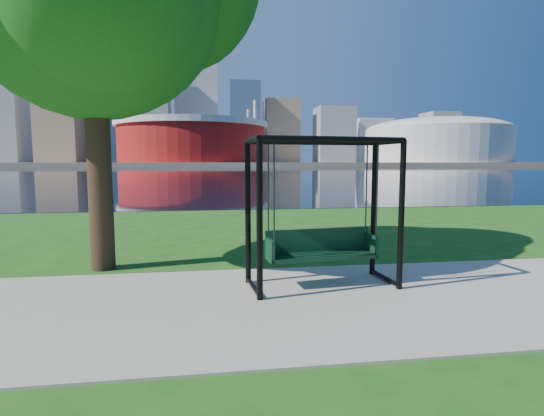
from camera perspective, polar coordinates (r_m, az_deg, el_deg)
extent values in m
plane|color=#1E5114|center=(6.94, 2.33, -11.34)|extent=(900.00, 900.00, 0.00)
cube|color=#9E937F|center=(6.47, 3.17, -12.53)|extent=(120.00, 4.00, 0.03)
cube|color=black|center=(108.52, -7.80, 5.02)|extent=(900.00, 180.00, 0.02)
cube|color=#937F60|center=(312.50, -8.25, 5.91)|extent=(900.00, 228.00, 2.00)
cylinder|color=maroon|center=(241.90, -10.62, 8.66)|extent=(80.00, 80.00, 22.00)
cylinder|color=silver|center=(242.52, -10.66, 10.90)|extent=(83.00, 83.00, 3.00)
cylinder|color=silver|center=(262.10, -3.17, 9.65)|extent=(2.00, 2.00, 32.00)
cylinder|color=silver|center=(264.29, -17.73, 9.34)|extent=(2.00, 2.00, 32.00)
cylinder|color=silver|center=(226.92, -19.28, 9.86)|extent=(2.00, 2.00, 32.00)
cylinder|color=silver|center=(224.37, -2.26, 10.24)|extent=(2.00, 2.00, 32.00)
cylinder|color=beige|center=(277.45, 21.19, 7.81)|extent=(84.00, 84.00, 20.00)
ellipsoid|color=beige|center=(277.92, 21.27, 9.66)|extent=(84.00, 84.00, 15.12)
cube|color=gray|center=(346.96, -32.55, 10.33)|extent=(28.00, 28.00, 62.00)
cube|color=#998466|center=(325.00, -26.80, 13.29)|extent=(26.00, 26.00, 88.00)
cube|color=slate|center=(341.86, -20.56, 13.76)|extent=(30.00, 24.00, 95.00)
cube|color=gray|center=(315.95, -15.80, 12.47)|extent=(24.00, 24.00, 72.00)
cube|color=silver|center=(343.93, -10.08, 12.75)|extent=(32.00, 28.00, 80.00)
cube|color=slate|center=(318.90, -3.75, 11.36)|extent=(22.00, 22.00, 58.00)
cube|color=#998466|center=(337.08, 1.22, 10.24)|extent=(26.00, 26.00, 48.00)
cube|color=gray|center=(336.24, 8.34, 9.68)|extent=(28.00, 24.00, 42.00)
cube|color=silver|center=(372.75, 13.18, 8.77)|extent=(30.00, 26.00, 36.00)
cube|color=gray|center=(376.41, 21.51, 8.78)|extent=(24.00, 24.00, 40.00)
cube|color=#998466|center=(409.95, 25.33, 7.81)|extent=(26.00, 26.00, 32.00)
sphere|color=#998466|center=(334.74, -27.23, 21.36)|extent=(10.00, 10.00, 10.00)
cylinder|color=black|center=(6.26, -1.68, -1.83)|extent=(0.10, 0.10, 2.43)
cylinder|color=black|center=(7.11, 17.00, -1.14)|extent=(0.10, 0.10, 2.43)
cylinder|color=black|center=(7.18, -3.25, -0.80)|extent=(0.10, 0.10, 2.43)
cylinder|color=black|center=(7.94, 13.50, -0.30)|extent=(0.10, 0.10, 2.43)
cylinder|color=black|center=(6.55, 8.43, 9.13)|extent=(2.33, 0.31, 0.10)
cylinder|color=black|center=(7.44, 5.64, 8.80)|extent=(2.33, 0.31, 0.10)
cylinder|color=black|center=(6.67, -2.57, 9.13)|extent=(0.18, 0.96, 0.10)
cylinder|color=black|center=(6.96, -2.47, -10.56)|extent=(0.16, 0.95, 0.08)
cylinder|color=black|center=(7.48, 15.42, 8.60)|extent=(0.18, 0.96, 0.10)
cylinder|color=black|center=(7.73, 14.91, -9.05)|extent=(0.16, 0.95, 0.08)
cube|color=black|center=(7.15, 6.75, -6.45)|extent=(1.89, 0.64, 0.06)
cube|color=black|center=(7.30, 6.21, -4.33)|extent=(1.85, 0.22, 0.40)
cube|color=black|center=(6.87, -0.28, -5.68)|extent=(0.10, 0.48, 0.36)
cube|color=black|center=(7.48, 13.22, -4.87)|extent=(0.10, 0.48, 0.36)
cylinder|color=#303135|center=(6.55, 0.29, 2.02)|extent=(0.03, 0.03, 1.53)
cylinder|color=#303135|center=(7.17, 13.96, 2.20)|extent=(0.03, 0.03, 1.53)
cylinder|color=#303135|center=(6.93, -0.49, 2.25)|extent=(0.03, 0.03, 1.53)
cylinder|color=#303135|center=(7.52, 12.58, 2.41)|extent=(0.03, 0.03, 1.53)
cylinder|color=black|center=(8.81, -22.27, 6.88)|extent=(0.45, 0.45, 4.53)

